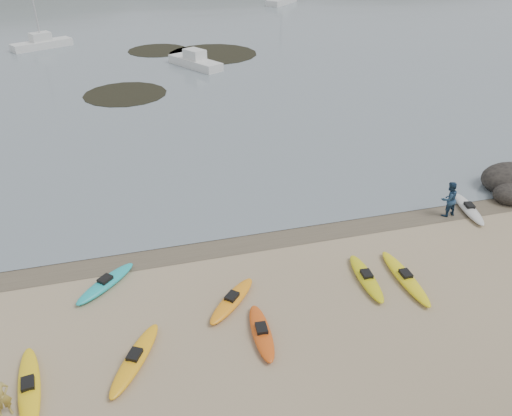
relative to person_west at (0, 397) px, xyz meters
name	(u,v)px	position (x,y,z in m)	size (l,w,h in m)	color
ground	(256,235)	(10.12, 7.72, -0.81)	(600.00, 600.00, 0.00)	tan
wet_sand	(258,238)	(10.12, 7.42, -0.80)	(60.00, 60.00, 0.00)	brown
kayaks	(268,297)	(9.31, 2.99, -0.64)	(22.06, 9.80, 0.34)	yellow
person_west	(0,397)	(0.00, 0.00, 0.00)	(0.59, 0.39, 1.61)	#B09A46
person_east	(449,199)	(20.06, 6.92, 0.14)	(0.92, 0.72, 1.90)	navy
kelp_mats	(180,62)	(11.06, 41.92, -0.78)	(18.61, 22.65, 0.04)	black
moored_boats	(160,2)	(13.01, 81.41, -0.27)	(90.71, 81.97, 1.17)	silver
far_hills	(224,0)	(49.50, 201.69, -16.74)	(550.00, 135.00, 80.00)	#384235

